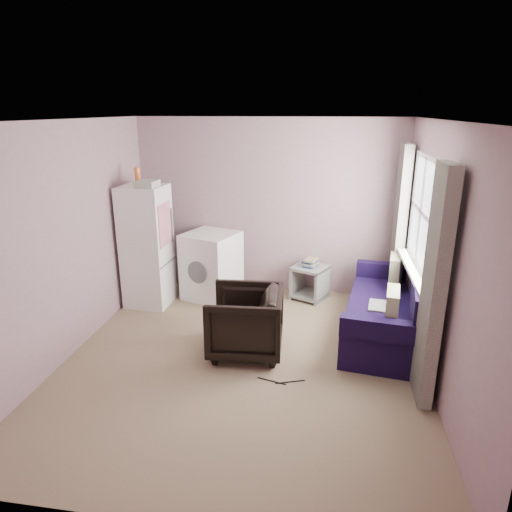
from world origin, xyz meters
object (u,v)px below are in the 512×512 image
Objects in this scene: armchair at (245,319)px; fridge at (147,246)px; side_table at (310,280)px; sofa at (392,312)px; washing_machine at (211,264)px.

armchair is 1.96m from fridge.
side_table is (2.19, 0.51, -0.56)m from fridge.
side_table is 1.43m from sofa.
sofa is at bearing -6.98° from fridge.
side_table is at bearing 142.89° from sofa.
fridge is 3.13× the size of side_table.
fridge is 0.91× the size of sofa.
washing_machine is (-0.75, 1.47, 0.09)m from armchair.
sofa reaches higher than side_table.
sofa is at bearing 0.32° from washing_machine.
sofa is (3.19, -0.51, -0.52)m from fridge.
washing_machine is 1.42m from side_table.
side_table is (0.64, 1.63, -0.12)m from armchair.
armchair is at bearing -33.89° from fridge.
armchair is 0.85× the size of washing_machine.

